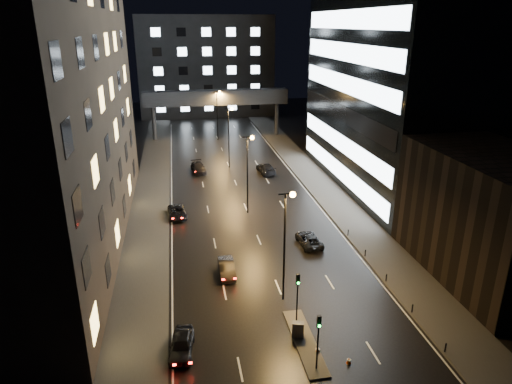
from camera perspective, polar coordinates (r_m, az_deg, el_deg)
ground at (r=70.12m, az=-2.57°, el=1.18°), size 160.00×160.00×0.00m
sidewalk_left at (r=65.02m, az=-12.97°, el=-0.84°), size 5.00×110.00×0.15m
sidewalk_right at (r=68.17m, az=8.46°, el=0.47°), size 5.00×110.00×0.15m
building_left at (r=51.75m, az=-26.78°, el=14.95°), size 15.00×48.00×40.00m
building_right_low at (r=47.95m, az=27.25°, el=-2.81°), size 10.00×18.00×12.00m
building_right_glass at (r=70.15m, az=19.51°, el=18.86°), size 20.00×36.00×45.00m
building_far at (r=124.42m, az=-6.32°, el=15.40°), size 34.00×14.00×25.00m
skybridge at (r=97.18m, az=-5.03°, el=11.60°), size 30.00×3.00×10.00m
median_island at (r=37.00m, az=6.11°, el=-18.10°), size 1.60×8.00×0.15m
traffic_signal_near at (r=37.20m, az=5.22°, el=-12.12°), size 0.28×0.34×4.40m
traffic_signal_far at (r=32.90m, az=7.80°, el=-17.15°), size 0.28×0.34×4.40m
bollard_row at (r=43.49m, az=17.38°, el=-11.95°), size 0.12×25.12×0.90m
streetlight_near at (r=38.49m, az=3.83°, el=-5.11°), size 1.45×0.50×10.15m
streetlight_mid_a at (r=56.83m, az=-0.92°, el=3.46°), size 1.45×0.50×10.15m
streetlight_mid_b at (r=76.01m, az=-3.33°, el=7.78°), size 1.45×0.50×10.15m
streetlight_far at (r=95.52m, az=-4.79°, el=10.34°), size 1.45×0.50×10.15m
car_away_a at (r=35.97m, az=-9.28°, el=-18.30°), size 2.19×4.32×1.41m
car_away_b at (r=44.96m, az=-3.70°, el=-9.46°), size 1.50×4.20×1.38m
car_away_c at (r=58.35m, az=-9.82°, el=-2.51°), size 2.53×4.75×1.27m
car_away_d at (r=75.45m, az=-7.23°, el=3.03°), size 2.56×5.31×1.49m
car_toward_a at (r=50.82m, az=6.63°, el=-5.91°), size 2.39×4.73×1.28m
car_toward_b at (r=74.42m, az=1.24°, el=2.98°), size 2.69×5.58×1.57m
utility_cabinet at (r=36.89m, az=5.28°, el=-16.76°), size 1.00×0.74×1.32m
cone_a at (r=36.09m, az=7.72°, el=-18.97°), size 0.41×0.41×0.51m
cone_b at (r=35.58m, az=11.53°, el=-19.93°), size 0.41×0.41×0.49m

